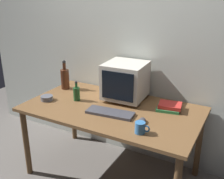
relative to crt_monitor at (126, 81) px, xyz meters
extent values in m
plane|color=slate|center=(-0.02, -0.24, -0.93)|extent=(6.00, 6.00, 0.00)
cube|color=beige|center=(-0.02, 0.27, 0.32)|extent=(4.00, 0.08, 2.50)
cube|color=brown|center=(-0.02, -0.24, -0.21)|extent=(1.61, 0.90, 0.03)
cylinder|color=brown|center=(-0.76, -0.63, -0.58)|extent=(0.06, 0.06, 0.71)
cylinder|color=brown|center=(-0.76, 0.15, -0.58)|extent=(0.06, 0.06, 0.71)
cylinder|color=brown|center=(0.73, 0.15, -0.58)|extent=(0.06, 0.06, 0.71)
cube|color=beige|center=(0.00, 0.00, -0.18)|extent=(0.29, 0.25, 0.03)
cube|color=beige|center=(0.00, 0.00, 0.01)|extent=(0.40, 0.40, 0.34)
cube|color=black|center=(0.01, -0.19, 0.01)|extent=(0.31, 0.02, 0.27)
cube|color=#3F3F47|center=(0.03, -0.36, -0.18)|extent=(0.43, 0.19, 0.02)
ellipsoid|color=#3F3F47|center=(0.34, -0.38, -0.17)|extent=(0.08, 0.11, 0.04)
cylinder|color=#472314|center=(-0.71, -0.04, -0.09)|extent=(0.09, 0.09, 0.21)
cylinder|color=#472314|center=(-0.71, -0.04, 0.06)|extent=(0.03, 0.03, 0.07)
sphere|color=#262626|center=(-0.71, -0.04, 0.11)|extent=(0.04, 0.04, 0.04)
cylinder|color=#1E4C23|center=(-0.41, -0.25, -0.13)|extent=(0.07, 0.07, 0.13)
cylinder|color=#1E4C23|center=(-0.41, -0.25, -0.04)|extent=(0.02, 0.02, 0.05)
sphere|color=#262626|center=(-0.41, -0.25, -0.01)|extent=(0.03, 0.03, 0.03)
cube|color=#33894C|center=(0.45, -0.04, -0.18)|extent=(0.23, 0.20, 0.03)
cube|color=red|center=(0.46, -0.03, -0.15)|extent=(0.22, 0.19, 0.04)
cylinder|color=#3370B2|center=(0.39, -0.54, -0.15)|extent=(0.08, 0.08, 0.09)
torus|color=#3370B2|center=(0.44, -0.54, -0.14)|extent=(0.06, 0.01, 0.06)
cylinder|color=#595B66|center=(-0.67, -0.39, -0.17)|extent=(0.12, 0.12, 0.04)
camera|label=1|loc=(1.07, -2.24, 0.85)|focal=43.42mm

